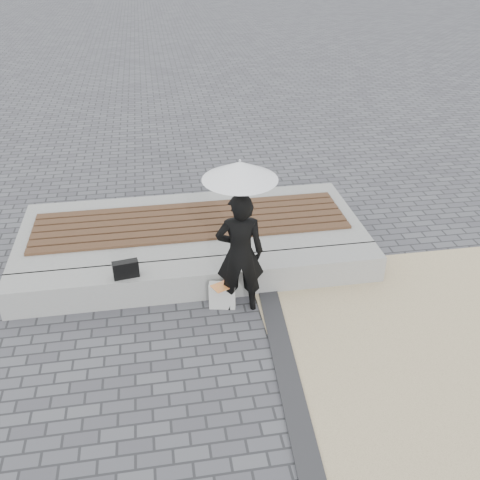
% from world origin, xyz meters
% --- Properties ---
extents(ground, '(80.00, 80.00, 0.00)m').
position_xyz_m(ground, '(0.00, 0.00, 0.00)').
color(ground, '#4F5054').
rests_on(ground, ground).
extents(edging_band, '(0.61, 5.20, 0.04)m').
position_xyz_m(edging_band, '(0.75, -0.50, 0.02)').
color(edging_band, '#2B2B2D').
rests_on(edging_band, ground).
extents(seating_ledge, '(5.00, 0.45, 0.40)m').
position_xyz_m(seating_ledge, '(0.00, 1.60, 0.20)').
color(seating_ledge, '#989994').
rests_on(seating_ledge, ground).
extents(timber_platform, '(5.00, 2.00, 0.40)m').
position_xyz_m(timber_platform, '(0.00, 2.80, 0.20)').
color(timber_platform, '#969691').
rests_on(timber_platform, ground).
extents(timber_decking, '(4.60, 1.20, 0.04)m').
position_xyz_m(timber_decking, '(0.00, 2.80, 0.42)').
color(timber_decking, brown).
rests_on(timber_decking, timber_platform).
extents(woman, '(0.62, 0.44, 1.62)m').
position_xyz_m(woman, '(0.47, 1.18, 0.81)').
color(woman, black).
rests_on(woman, ground).
extents(parasol, '(0.86, 0.86, 1.11)m').
position_xyz_m(parasol, '(0.47, 1.18, 1.90)').
color(parasol, silver).
rests_on(parasol, ground).
extents(handbag, '(0.34, 0.16, 0.23)m').
position_xyz_m(handbag, '(-0.93, 1.51, 0.51)').
color(handbag, black).
rests_on(handbag, seating_ledge).
extents(canvas_tote, '(0.35, 0.20, 0.35)m').
position_xyz_m(canvas_tote, '(0.25, 1.22, 0.18)').
color(canvas_tote, beige).
rests_on(canvas_tote, ground).
extents(magazine, '(0.31, 0.28, 0.01)m').
position_xyz_m(magazine, '(0.25, 1.17, 0.36)').
color(magazine, '#FE5A49').
rests_on(magazine, canvas_tote).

